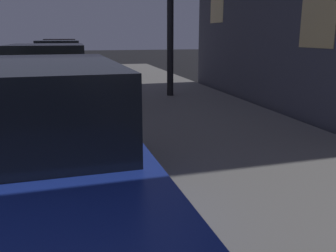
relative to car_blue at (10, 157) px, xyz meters
The scene contains 4 objects.
car_blue is the anchor object (origin of this frame).
car_yellow_cab 5.71m from the car_blue, 90.00° to the left, with size 2.01×4.02×1.43m.
car_black 11.73m from the car_blue, 89.99° to the left, with size 2.09×4.33×1.43m.
car_red 17.29m from the car_blue, 90.00° to the left, with size 2.03×4.13×1.43m.
Camera 1 is at (3.35, -1.15, 1.63)m, focal length 39.01 mm.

